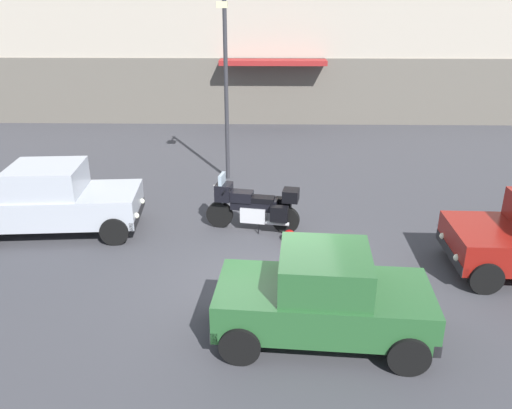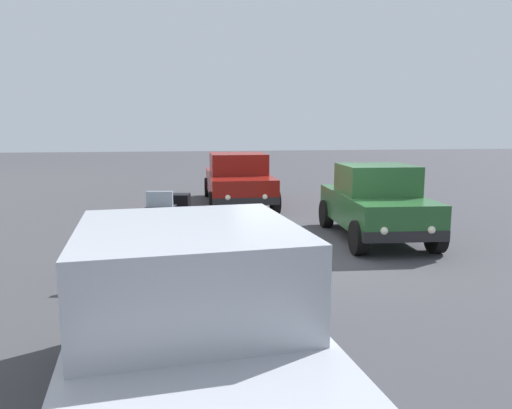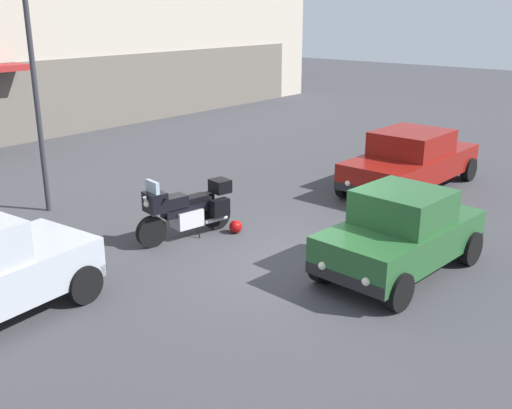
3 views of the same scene
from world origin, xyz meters
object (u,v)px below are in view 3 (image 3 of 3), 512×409
object	(u,v)px
helmet	(236,227)
motorcycle	(187,209)
car_sedan_far	(411,160)
car_compact_side	(401,233)
streetlamp_curbside	(37,77)

from	to	relation	value
helmet	motorcycle	bearing A→B (deg)	142.72
car_sedan_far	car_compact_side	xyz separation A→B (m)	(-5.02, -2.26, -0.01)
car_sedan_far	motorcycle	bearing A→B (deg)	-15.91
car_sedan_far	helmet	bearing A→B (deg)	-12.34
helmet	car_sedan_far	bearing A→B (deg)	-13.95
car_compact_side	streetlamp_curbside	world-z (taller)	streetlamp_curbside
helmet	streetlamp_curbside	distance (m)	5.49
helmet	car_compact_side	size ratio (longest dim) A/B	0.08
car_compact_side	helmet	bearing A→B (deg)	-79.62
car_sedan_far	car_compact_side	size ratio (longest dim) A/B	1.30
helmet	car_compact_side	distance (m)	3.68
car_sedan_far	car_compact_side	distance (m)	5.51
motorcycle	streetlamp_curbside	distance (m)	4.52
car_compact_side	streetlamp_curbside	distance (m)	8.49
motorcycle	car_compact_side	xyz separation A→B (m)	(1.20, -4.23, 0.15)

